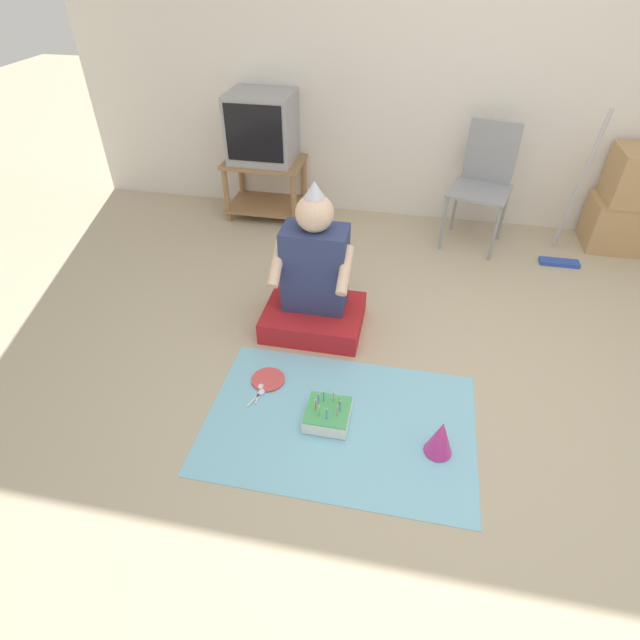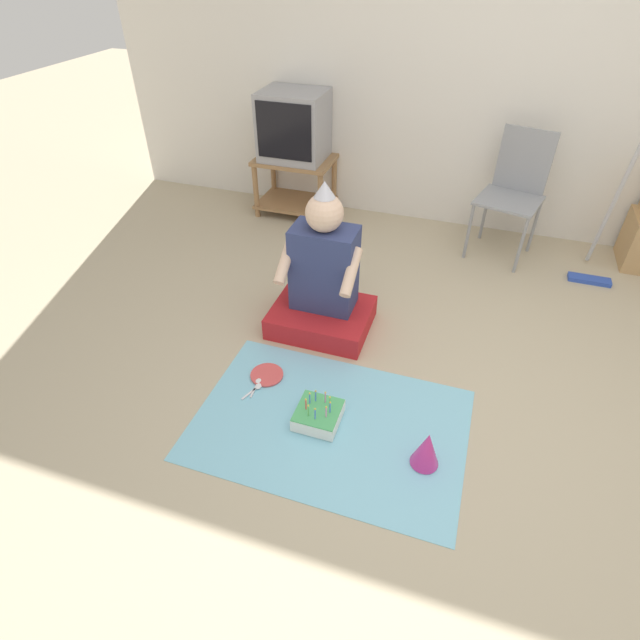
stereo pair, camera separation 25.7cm
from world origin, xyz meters
name	(u,v)px [view 1 (the left image)]	position (x,y,z in m)	size (l,w,h in m)	color
ground_plane	(459,416)	(0.00, 0.00, 0.00)	(16.00, 16.00, 0.00)	tan
wall_back	(485,53)	(0.00, 2.28, 1.27)	(6.40, 0.06, 2.55)	silver
tv_stand	(266,183)	(-1.60, 2.03, 0.28)	(0.64, 0.44, 0.48)	#997047
tv	(262,127)	(-1.60, 2.03, 0.74)	(0.50, 0.43, 0.52)	#99999E
folding_chair	(484,178)	(0.13, 1.92, 0.51)	(0.51, 0.49, 0.90)	gray
cardboard_box_stack	(634,203)	(1.24, 2.03, 0.36)	(0.54, 0.39, 0.76)	tan
dust_mop	(570,222)	(0.75, 1.72, 0.31)	(0.28, 0.32, 1.12)	#2D4CB2
person_seated	(314,283)	(-0.88, 0.59, 0.31)	(0.59, 0.47, 0.93)	red
party_cloth	(340,422)	(-0.59, -0.17, 0.00)	(1.34, 0.92, 0.01)	#7FC6E0
birthday_cake	(328,415)	(-0.66, -0.16, 0.05)	(0.22, 0.22, 0.15)	white
party_hat_blue	(441,437)	(-0.11, -0.25, 0.11)	(0.13, 0.13, 0.20)	#CC338C
paper_plate	(268,379)	(-1.03, 0.05, 0.01)	(0.18, 0.18, 0.01)	#D84C4C
plastic_spoon_near	(260,389)	(-1.05, -0.03, 0.01)	(0.04, 0.15, 0.01)	white
plastic_spoon_far	(260,393)	(-1.05, -0.06, 0.01)	(0.07, 0.14, 0.01)	white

